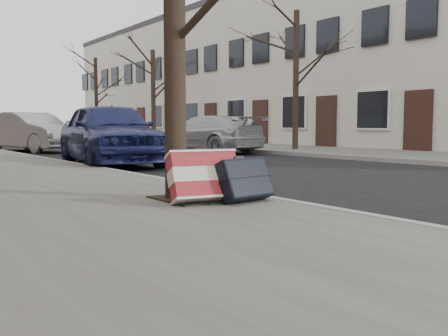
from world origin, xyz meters
TOP-DOWN VIEW (x-y plane):
  - ground at (0.00, 0.00)m, footprint 120.00×120.00m
  - far_sidewalk at (7.80, 15.00)m, footprint 4.00×70.00m
  - house_far at (13.15, 16.00)m, footprint 6.70×40.00m
  - dirt_patch at (-2.00, 1.20)m, footprint 0.85×0.85m
  - suitcase_red at (-2.12, 0.88)m, footprint 0.80×0.54m
  - suitcase_navy at (-1.72, 0.69)m, footprint 0.66×0.42m
  - car_near_front at (-0.25, 7.72)m, footprint 2.42×4.68m
  - car_near_mid at (-0.07, 15.07)m, footprint 2.74×4.55m
  - car_far_front at (4.59, 10.79)m, footprint 2.55×4.64m
  - car_far_back at (4.90, 19.71)m, footprint 1.94×4.28m
  - tree_far_a at (7.20, 9.09)m, footprint 0.20×0.20m
  - tree_far_b at (7.20, 19.48)m, footprint 0.24×0.24m
  - tree_far_c at (7.20, 27.13)m, footprint 0.22×0.22m

SIDE VIEW (x-z plane):
  - ground at x=0.00m, z-range 0.00..0.00m
  - far_sidewalk at x=7.80m, z-range 0.00..0.12m
  - dirt_patch at x=-2.00m, z-range 0.12..0.14m
  - suitcase_navy at x=-1.72m, z-range 0.12..0.62m
  - suitcase_red at x=-2.12m, z-range 0.12..0.69m
  - car_far_front at x=4.59m, z-range 0.00..1.27m
  - car_near_mid at x=-0.07m, z-range 0.00..1.41m
  - car_far_back at x=4.90m, z-range 0.00..1.43m
  - car_near_front at x=-0.25m, z-range 0.00..1.52m
  - tree_far_b at x=7.20m, z-range 0.12..4.78m
  - tree_far_a at x=7.20m, z-range 0.12..4.87m
  - tree_far_c at x=7.20m, z-range 0.12..5.21m
  - house_far at x=13.15m, z-range 0.00..7.20m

